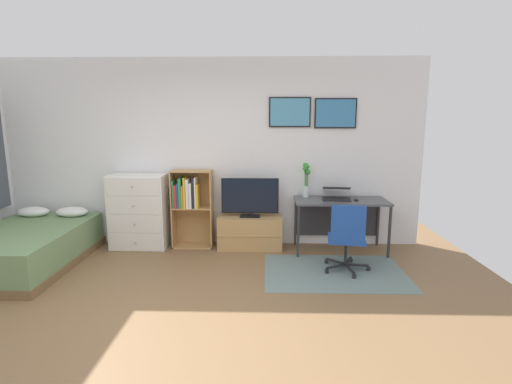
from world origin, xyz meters
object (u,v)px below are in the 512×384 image
object	(u,v)px
computer_mouse	(356,199)
bamboo_vase	(306,179)
dresser	(139,212)
bookshelf	(190,201)
office_chair	(347,236)
laptop	(337,194)
tv_stand	(250,232)
desk	(340,208)
television	(250,198)
bed	(26,247)

from	to	relation	value
computer_mouse	bamboo_vase	world-z (taller)	bamboo_vase
dresser	bookshelf	xyz separation A→B (m)	(0.73, 0.06, 0.14)
office_chair	laptop	size ratio (longest dim) A/B	1.85
tv_stand	bamboo_vase	xyz separation A→B (m)	(0.80, 0.10, 0.77)
dresser	desk	xyz separation A→B (m)	(2.87, -0.00, 0.07)
office_chair	computer_mouse	distance (m)	0.84
bookshelf	bamboo_vase	distance (m)	1.71
television	laptop	bearing A→B (deg)	0.32
dresser	bamboo_vase	distance (m)	2.45
bookshelf	bamboo_vase	size ratio (longest dim) A/B	2.28
dresser	computer_mouse	world-z (taller)	dresser
computer_mouse	television	bearing A→B (deg)	175.04
bookshelf	desk	size ratio (longest dim) A/B	0.88
laptop	computer_mouse	distance (m)	0.28
television	bamboo_vase	world-z (taller)	bamboo_vase
television	office_chair	bearing A→B (deg)	-35.84
bamboo_vase	dresser	bearing A→B (deg)	-177.37
bed	bookshelf	world-z (taller)	bookshelf
tv_stand	laptop	world-z (taller)	laptop
bed	laptop	xyz separation A→B (m)	(4.04, 0.75, 0.56)
office_chair	computer_mouse	world-z (taller)	office_chair
bed	laptop	distance (m)	4.15
tv_stand	computer_mouse	world-z (taller)	computer_mouse
laptop	dresser	bearing A→B (deg)	-172.74
laptop	bed	bearing A→B (deg)	-162.15
office_chair	bed	bearing A→B (deg)	-173.73
dresser	tv_stand	xyz separation A→B (m)	(1.60, 0.02, -0.30)
office_chair	dresser	bearing A→B (deg)	170.66
bed	bamboo_vase	bearing A→B (deg)	12.52
bamboo_vase	laptop	bearing A→B (deg)	-14.79
desk	office_chair	distance (m)	0.89
television	office_chair	world-z (taller)	television
television	office_chair	size ratio (longest dim) A/B	0.94
bed	bookshelf	distance (m)	2.15
computer_mouse	bamboo_vase	distance (m)	0.75
bookshelf	computer_mouse	xyz separation A→B (m)	(2.34, -0.20, 0.08)
office_chair	computer_mouse	xyz separation A→B (m)	(0.26, 0.74, 0.30)
desk	laptop	xyz separation A→B (m)	(-0.05, 0.00, 0.20)
dresser	bamboo_vase	size ratio (longest dim) A/B	2.16
dresser	laptop	bearing A→B (deg)	-0.01
bed	computer_mouse	size ratio (longest dim) A/B	18.87
tv_stand	television	xyz separation A→B (m)	(0.00, -0.02, 0.51)
desk	computer_mouse	bearing A→B (deg)	-33.49
office_chair	laptop	xyz separation A→B (m)	(0.02, 0.88, 0.35)
television	bamboo_vase	xyz separation A→B (m)	(0.80, 0.12, 0.26)
desk	bamboo_vase	distance (m)	0.63
desk	computer_mouse	distance (m)	0.28
desk	bamboo_vase	world-z (taller)	bamboo_vase
office_chair	bamboo_vase	distance (m)	1.20
bed	television	bearing A→B (deg)	13.93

